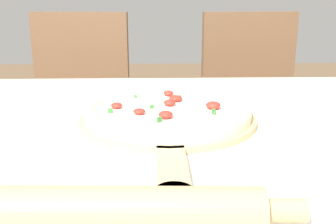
{
  "coord_description": "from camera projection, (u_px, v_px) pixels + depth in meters",
  "views": [
    {
      "loc": [
        -0.05,
        -0.75,
        0.98
      ],
      "look_at": [
        -0.03,
        0.02,
        0.76
      ],
      "focal_mm": 45.0,
      "sensor_mm": 36.0,
      "label": 1
    }
  ],
  "objects": [
    {
      "name": "dining_table",
      "position": [
        182.0,
        177.0,
        0.82
      ],
      "size": [
        1.34,
        1.04,
        0.72
      ],
      "color": "brown",
      "rests_on": "ground_plane"
    },
    {
      "name": "towel_cloth",
      "position": [
        182.0,
        131.0,
        0.79
      ],
      "size": [
        1.26,
        0.96,
        0.0
      ],
      "color": "silver",
      "rests_on": "dining_table"
    },
    {
      "name": "pizza_peel",
      "position": [
        168.0,
        122.0,
        0.82
      ],
      "size": [
        0.35,
        0.52,
        0.01
      ],
      "color": "tan",
      "rests_on": "towel_cloth"
    },
    {
      "name": "pizza",
      "position": [
        168.0,
        110.0,
        0.83
      ],
      "size": [
        0.33,
        0.33,
        0.03
      ],
      "color": "beige",
      "rests_on": "pizza_peel"
    },
    {
      "name": "rolling_pin",
      "position": [
        121.0,
        210.0,
        0.45
      ],
      "size": [
        0.4,
        0.06,
        0.05
      ],
      "rotation": [
        0.0,
        0.0,
        -0.04
      ],
      "color": "tan",
      "rests_on": "towel_cloth"
    },
    {
      "name": "chair_left",
      "position": [
        78.0,
        112.0,
        1.65
      ],
      "size": [
        0.43,
        0.43,
        0.9
      ],
      "rotation": [
        0.0,
        0.0,
        -0.07
      ],
      "color": "brown",
      "rests_on": "ground_plane"
    },
    {
      "name": "chair_right",
      "position": [
        253.0,
        110.0,
        1.67
      ],
      "size": [
        0.44,
        0.44,
        0.9
      ],
      "rotation": [
        0.0,
        0.0,
        0.1
      ],
      "color": "brown",
      "rests_on": "ground_plane"
    }
  ]
}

